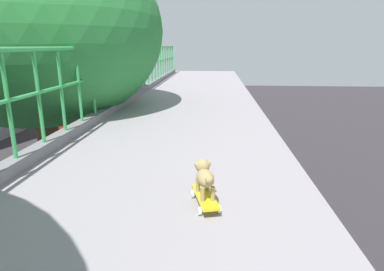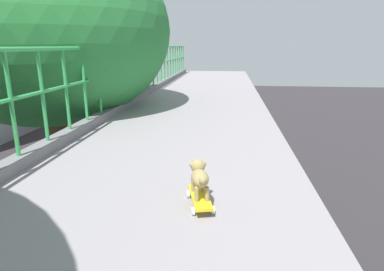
# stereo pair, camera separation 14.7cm
# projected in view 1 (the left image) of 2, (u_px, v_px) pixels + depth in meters

# --- Properties ---
(city_bus) EXTENTS (2.53, 10.92, 2.99)m
(city_bus) POSITION_uv_depth(u_px,v_px,m) (90.00, 112.00, 26.54)
(city_bus) COLOR #B61D10
(city_bus) RESTS_ON ground
(roadside_tree_mid) EXTENTS (5.30, 5.30, 9.19)m
(roadside_tree_mid) POSITION_uv_depth(u_px,v_px,m) (36.00, 33.00, 6.87)
(roadside_tree_mid) COLOR brown
(roadside_tree_mid) RESTS_ON ground
(toy_skateboard) EXTENTS (0.27, 0.51, 0.09)m
(toy_skateboard) POSITION_uv_depth(u_px,v_px,m) (205.00, 198.00, 2.78)
(toy_skateboard) COLOR yellow
(toy_skateboard) RESTS_ON overpass_deck
(small_dog) EXTENTS (0.20, 0.36, 0.29)m
(small_dog) POSITION_uv_depth(u_px,v_px,m) (205.00, 175.00, 2.75)
(small_dog) COLOR tan
(small_dog) RESTS_ON toy_skateboard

